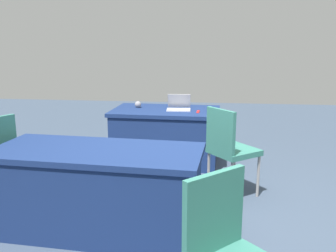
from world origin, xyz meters
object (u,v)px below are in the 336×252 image
(table_foreground, at_px, (166,135))
(yarn_ball, at_px, (138,104))
(laptop_silver, at_px, (179,107))
(table_mid_left, at_px, (98,190))
(scissors_red, at_px, (198,112))
(chair_near_front, at_px, (229,146))

(table_foreground, relative_size, yarn_ball, 16.49)
(table_foreground, xyz_separation_m, laptop_silver, (-0.18, 0.01, 0.41))
(table_mid_left, bearing_deg, yarn_ball, -88.26)
(table_mid_left, xyz_separation_m, scissors_red, (-0.80, -1.86, 0.38))
(laptop_silver, relative_size, yarn_ball, 3.65)
(chair_near_front, relative_size, yarn_ball, 10.80)
(table_foreground, distance_m, table_mid_left, 2.03)
(chair_near_front, bearing_deg, scissors_red, 161.73)
(laptop_silver, xyz_separation_m, scissors_red, (-0.27, 0.13, -0.04))
(table_mid_left, distance_m, scissors_red, 2.06)
(laptop_silver, xyz_separation_m, yarn_ball, (0.59, -0.11, 0.01))
(table_foreground, xyz_separation_m, yarn_ball, (0.41, -0.10, 0.42))
(chair_near_front, bearing_deg, laptop_silver, 170.89)
(table_mid_left, height_order, chair_near_front, chair_near_front)
(table_foreground, xyz_separation_m, chair_near_front, (-0.82, 1.13, 0.19))
(table_foreground, height_order, table_mid_left, same)
(table_foreground, distance_m, chair_near_front, 1.41)
(table_mid_left, height_order, laptop_silver, laptop_silver)
(chair_near_front, xyz_separation_m, yarn_ball, (1.24, -1.23, 0.22))
(table_mid_left, height_order, yarn_ball, yarn_ball)
(table_mid_left, bearing_deg, scissors_red, -113.27)
(laptop_silver, bearing_deg, scissors_red, 150.88)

